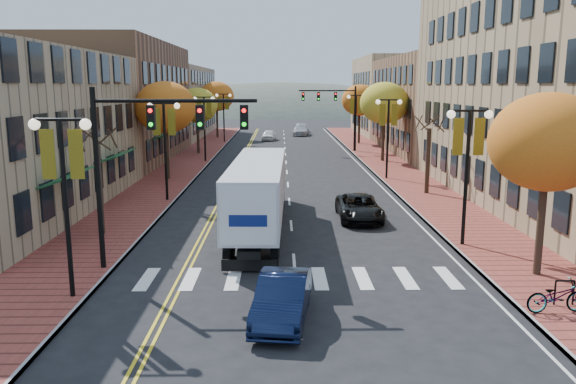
{
  "coord_description": "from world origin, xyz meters",
  "views": [
    {
      "loc": [
        -0.56,
        -17.84,
        7.06
      ],
      "look_at": [
        -0.2,
        7.65,
        2.2
      ],
      "focal_mm": 35.0,
      "sensor_mm": 36.0,
      "label": 1
    }
  ],
  "objects_px": {
    "semi_truck": "(260,188)",
    "bicycle": "(557,296)",
    "black_suv": "(359,208)",
    "navy_sedan": "(282,298)"
  },
  "relations": [
    {
      "from": "semi_truck",
      "to": "navy_sedan",
      "type": "relative_size",
      "value": 3.38
    },
    {
      "from": "black_suv",
      "to": "navy_sedan",
      "type": "bearing_deg",
      "value": -107.66
    },
    {
      "from": "navy_sedan",
      "to": "bicycle",
      "type": "height_order",
      "value": "navy_sedan"
    },
    {
      "from": "semi_truck",
      "to": "navy_sedan",
      "type": "height_order",
      "value": "semi_truck"
    },
    {
      "from": "semi_truck",
      "to": "navy_sedan",
      "type": "distance_m",
      "value": 11.13
    },
    {
      "from": "bicycle",
      "to": "black_suv",
      "type": "bearing_deg",
      "value": 13.28
    },
    {
      "from": "navy_sedan",
      "to": "black_suv",
      "type": "xyz_separation_m",
      "value": [
        4.14,
        12.94,
        -0.04
      ]
    },
    {
      "from": "semi_truck",
      "to": "bicycle",
      "type": "height_order",
      "value": "semi_truck"
    },
    {
      "from": "semi_truck",
      "to": "black_suv",
      "type": "relative_size",
      "value": 3.01
    },
    {
      "from": "semi_truck",
      "to": "bicycle",
      "type": "distance_m",
      "value": 14.55
    }
  ]
}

